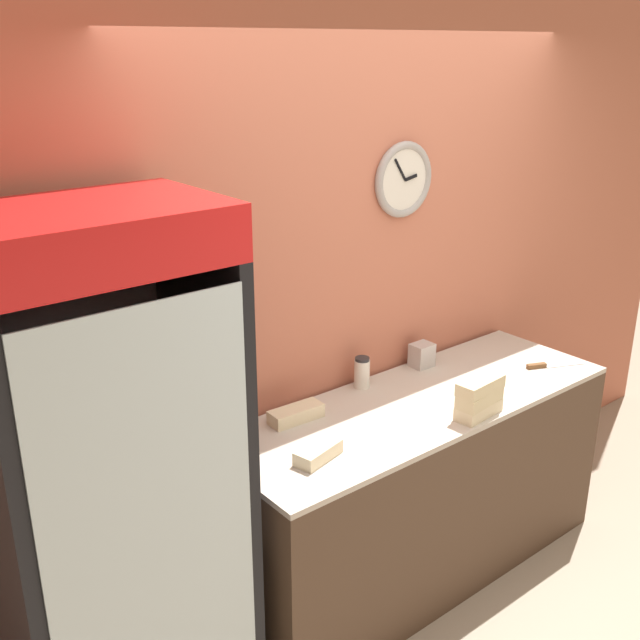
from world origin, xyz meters
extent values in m
cube|color=#B7664C|center=(0.00, 1.27, 1.35)|extent=(5.20, 0.06, 2.70)
torus|color=gray|center=(0.18, 1.23, 1.86)|extent=(0.35, 0.04, 0.35)
cylinder|color=silver|center=(0.18, 1.23, 1.86)|extent=(0.29, 0.01, 0.29)
cube|color=black|center=(0.22, 1.22, 1.86)|extent=(0.08, 0.01, 0.03)
cube|color=black|center=(0.15, 1.22, 1.91)|extent=(0.08, 0.01, 0.11)
cube|color=#4C3828|center=(0.00, 0.89, 0.45)|extent=(1.99, 0.67, 0.89)
cube|color=#BCB2A3|center=(0.00, 0.89, 0.90)|extent=(1.99, 0.67, 0.02)
cube|color=black|center=(-1.48, 1.20, 0.91)|extent=(0.80, 0.04, 1.83)
cube|color=black|center=(-1.85, 0.91, 0.91)|extent=(0.05, 0.62, 1.83)
cube|color=black|center=(-1.10, 0.91, 0.91)|extent=(0.05, 0.62, 1.83)
cube|color=white|center=(-1.48, 1.17, 0.91)|extent=(0.70, 0.02, 1.73)
cube|color=silver|center=(-1.48, 0.60, 0.91)|extent=(0.70, 0.01, 1.73)
cube|color=red|center=(-1.48, 0.88, 1.92)|extent=(0.80, 0.56, 0.18)
cube|color=silver|center=(-1.48, 0.89, 0.51)|extent=(0.68, 0.50, 0.01)
cube|color=silver|center=(-1.48, 0.89, 0.92)|extent=(0.68, 0.50, 0.01)
cube|color=silver|center=(-1.48, 0.89, 1.34)|extent=(0.68, 0.50, 0.01)
cylinder|color=#B2BCCC|center=(-1.55, 0.69, 1.43)|extent=(0.07, 0.07, 0.17)
cylinder|color=#B2BCCC|center=(-1.55, 0.69, 1.55)|extent=(0.03, 0.03, 0.07)
cylinder|color=#5B2D19|center=(-1.25, 0.68, 1.43)|extent=(0.06, 0.06, 0.17)
cylinder|color=#5B2D19|center=(-1.25, 0.68, 1.55)|extent=(0.02, 0.02, 0.07)
cylinder|color=orange|center=(-1.49, 0.69, 0.58)|extent=(0.07, 0.07, 0.11)
cylinder|color=orange|center=(-1.49, 0.69, 0.66)|extent=(0.03, 0.03, 0.05)
cylinder|color=#B2231E|center=(-1.19, 0.68, 1.00)|extent=(0.06, 0.06, 0.14)
cylinder|color=#B2231E|center=(-1.19, 0.68, 1.11)|extent=(0.02, 0.02, 0.06)
cylinder|color=#72337F|center=(-1.21, 0.69, 0.60)|extent=(0.07, 0.07, 0.16)
cylinder|color=#72337F|center=(-1.21, 0.69, 0.72)|extent=(0.03, 0.03, 0.07)
cylinder|color=navy|center=(-1.75, 0.68, 1.42)|extent=(0.06, 0.06, 0.16)
cylinder|color=navy|center=(-1.75, 0.68, 1.54)|extent=(0.02, 0.02, 0.07)
cylinder|color=orange|center=(-1.28, 0.68, 1.00)|extent=(0.06, 0.06, 0.15)
cylinder|color=orange|center=(-1.28, 0.68, 1.11)|extent=(0.02, 0.02, 0.06)
cylinder|color=#B2231E|center=(-1.42, 0.69, 1.00)|extent=(0.07, 0.07, 0.14)
cylinder|color=#B2231E|center=(-1.42, 0.69, 1.11)|extent=(0.03, 0.03, 0.06)
cylinder|color=orange|center=(-1.65, 0.69, 0.71)|extent=(0.03, 0.03, 0.07)
cylinder|color=#72337F|center=(-1.38, 0.68, 1.43)|extent=(0.06, 0.06, 0.17)
cylinder|color=#72337F|center=(-1.38, 0.68, 1.55)|extent=(0.02, 0.02, 0.07)
cube|color=beige|center=(0.09, 0.62, 0.94)|extent=(0.24, 0.12, 0.06)
cube|color=beige|center=(0.09, 0.62, 1.00)|extent=(0.25, 0.12, 0.06)
cube|color=beige|center=(0.09, 0.62, 1.06)|extent=(0.24, 0.12, 0.06)
cube|color=beige|center=(-0.56, 1.09, 0.95)|extent=(0.25, 0.11, 0.06)
cube|color=beige|center=(-0.68, 0.78, 0.94)|extent=(0.22, 0.14, 0.06)
cube|color=silver|center=(0.86, 0.71, 0.92)|extent=(0.21, 0.13, 0.00)
cube|color=brown|center=(0.72, 0.77, 0.93)|extent=(0.10, 0.06, 0.02)
cylinder|color=silver|center=(-0.11, 1.16, 0.98)|extent=(0.07, 0.07, 0.14)
cylinder|color=#262628|center=(-0.11, 1.16, 1.06)|extent=(0.07, 0.07, 0.01)
cube|color=#B7B2AD|center=(0.28, 1.15, 0.98)|extent=(0.11, 0.09, 0.12)
camera|label=1|loc=(-2.29, -1.21, 2.45)|focal=42.00mm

